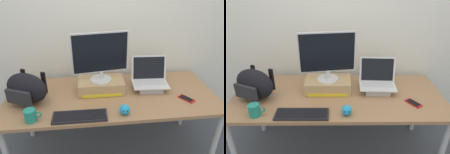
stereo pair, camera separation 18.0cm
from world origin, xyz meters
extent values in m
plane|color=#474C56|center=(0.00, 0.00, 0.00)|extent=(20.00, 20.00, 0.00)
cube|color=silver|center=(0.00, 0.50, 1.30)|extent=(7.00, 0.10, 2.60)
cube|color=#99704C|center=(0.00, 0.00, 0.70)|extent=(1.92, 0.81, 0.03)
cylinder|color=#B2B2B7|center=(-0.90, -0.34, 0.34)|extent=(0.05, 0.05, 0.68)
cylinder|color=#B2B2B7|center=(0.90, -0.34, 0.34)|extent=(0.05, 0.05, 0.68)
cylinder|color=#B2B2B7|center=(-0.90, 0.34, 0.34)|extent=(0.05, 0.05, 0.68)
cylinder|color=#B2B2B7|center=(0.90, 0.34, 0.34)|extent=(0.05, 0.05, 0.68)
cube|color=tan|center=(-0.09, 0.08, 0.77)|extent=(0.42, 0.26, 0.11)
cube|color=yellow|center=(-0.09, -0.05, 0.73)|extent=(0.36, 0.00, 0.03)
cylinder|color=silver|center=(-0.09, 0.08, 0.83)|extent=(0.20, 0.20, 0.01)
cylinder|color=silver|center=(-0.09, 0.08, 0.88)|extent=(0.04, 0.04, 0.08)
cube|color=silver|center=(-0.09, 0.08, 1.09)|extent=(0.51, 0.08, 0.37)
cube|color=black|center=(-0.09, 0.07, 1.09)|extent=(0.48, 0.07, 0.34)
cube|color=#ADADB2|center=(0.37, 0.06, 0.74)|extent=(0.23, 0.21, 0.06)
cube|color=silver|center=(0.37, 0.06, 0.77)|extent=(0.35, 0.26, 0.01)
cube|color=#B7B7BC|center=(0.37, 0.08, 0.78)|extent=(0.30, 0.15, 0.00)
cube|color=silver|center=(0.38, 0.15, 0.89)|extent=(0.34, 0.08, 0.23)
cube|color=black|center=(0.38, 0.14, 0.89)|extent=(0.30, 0.07, 0.21)
cube|color=black|center=(-0.29, -0.31, 0.72)|extent=(0.43, 0.15, 0.02)
cube|color=black|center=(-0.29, -0.31, 0.73)|extent=(0.40, 0.13, 0.00)
ellipsoid|color=black|center=(-0.73, -0.04, 0.85)|extent=(0.42, 0.33, 0.27)
cube|color=#232328|center=(-0.78, -0.14, 0.82)|extent=(0.22, 0.12, 0.12)
cube|color=black|center=(-0.78, 0.10, 0.86)|extent=(0.04, 0.03, 0.20)
cube|color=black|center=(-0.60, 0.02, 0.86)|extent=(0.04, 0.03, 0.20)
cylinder|color=#1E7F70|center=(-0.66, -0.31, 0.76)|extent=(0.09, 0.09, 0.10)
torus|color=#1E7F70|center=(-0.60, -0.31, 0.77)|extent=(0.06, 0.01, 0.06)
cube|color=red|center=(0.65, -0.16, 0.72)|extent=(0.14, 0.16, 0.01)
cube|color=black|center=(0.65, -0.16, 0.72)|extent=(0.11, 0.13, 0.00)
sphere|color=#2393CC|center=(0.07, -0.31, 0.75)|extent=(0.08, 0.08, 0.08)
sphere|color=black|center=(0.05, -0.34, 0.76)|extent=(0.01, 0.01, 0.01)
sphere|color=black|center=(0.08, -0.34, 0.76)|extent=(0.01, 0.01, 0.01)
camera|label=1|loc=(-0.19, -1.68, 1.75)|focal=34.27mm
camera|label=2|loc=(-0.01, -1.69, 1.75)|focal=34.27mm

